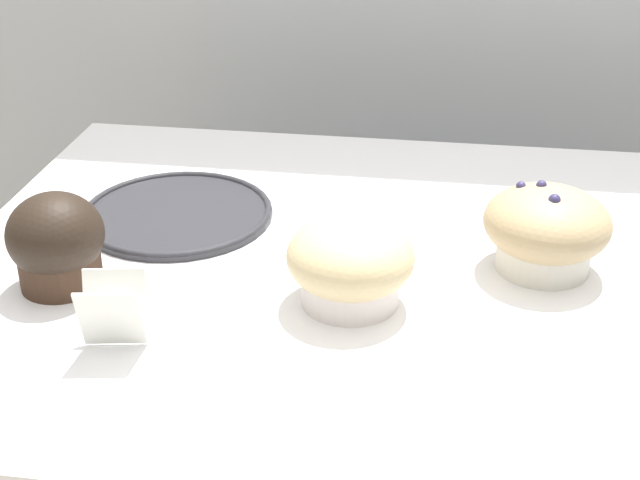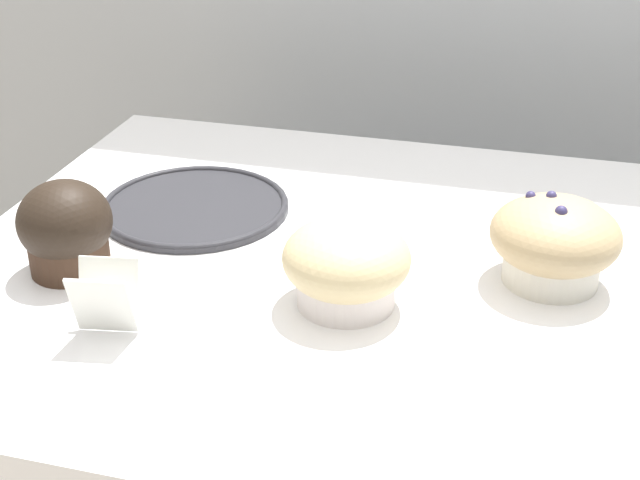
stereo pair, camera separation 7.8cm
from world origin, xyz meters
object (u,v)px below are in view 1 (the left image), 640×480
at_px(muffin_back_left, 546,229).
at_px(muffin_back_right, 350,263).
at_px(muffin_front_center, 57,243).
at_px(serving_plate, 177,213).

bearing_deg(muffin_back_left, muffin_back_right, -153.44).
relative_size(muffin_front_center, serving_plate, 0.44).
bearing_deg(serving_plate, muffin_front_center, -113.18).
bearing_deg(muffin_front_center, serving_plate, 66.82).
height_order(muffin_back_left, muffin_back_right, muffin_back_left).
height_order(muffin_back_left, serving_plate, muffin_back_left).
bearing_deg(muffin_back_right, muffin_front_center, -178.04).
xyz_separation_m(muffin_back_left, muffin_back_right, (-0.17, -0.09, -0.00)).
xyz_separation_m(muffin_back_left, serving_plate, (-0.37, 0.05, -0.04)).
distance_m(muffin_front_center, muffin_back_right, 0.26).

